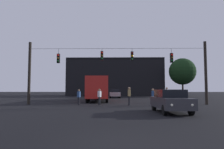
# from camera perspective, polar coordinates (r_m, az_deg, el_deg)

# --- Properties ---
(ground_plane) EXTENTS (168.00, 168.00, 0.00)m
(ground_plane) POSITION_cam_1_polar(r_m,az_deg,el_deg) (30.58, 1.26, -6.91)
(ground_plane) COLOR black
(ground_plane) RESTS_ON ground
(overhead_signal_span) EXTENTS (18.26, 0.44, 6.40)m
(overhead_signal_span) POSITION_cam_1_polar(r_m,az_deg,el_deg) (21.23, 1.27, 1.78)
(overhead_signal_span) COLOR black
(overhead_signal_span) RESTS_ON ground
(city_bus) EXTENTS (2.98, 11.10, 3.00)m
(city_bus) POSITION_cam_1_polar(r_m,az_deg,el_deg) (27.88, -3.71, -3.35)
(city_bus) COLOR #B21E19
(city_bus) RESTS_ON ground
(car_near_right) EXTENTS (1.97, 4.39, 1.52)m
(car_near_right) POSITION_cam_1_polar(r_m,az_deg,el_deg) (14.42, 15.67, -6.86)
(car_near_right) COLOR #2D2D33
(car_near_right) RESTS_ON ground
(car_far_left) EXTENTS (1.94, 4.39, 1.52)m
(car_far_left) POSITION_cam_1_polar(r_m,az_deg,el_deg) (36.96, 0.78, -5.17)
(car_far_left) COLOR #99999E
(car_far_left) RESTS_ON ground
(pedestrian_crossing_left) EXTENTS (0.36, 0.42, 1.76)m
(pedestrian_crossing_left) POSITION_cam_1_polar(r_m,az_deg,el_deg) (24.43, 14.80, -5.17)
(pedestrian_crossing_left) COLOR black
(pedestrian_crossing_left) RESTS_ON ground
(pedestrian_crossing_center) EXTENTS (0.28, 0.39, 1.74)m
(pedestrian_crossing_center) POSITION_cam_1_polar(r_m,az_deg,el_deg) (20.07, 4.71, -5.59)
(pedestrian_crossing_center) COLOR black
(pedestrian_crossing_center) RESTS_ON ground
(pedestrian_crossing_right) EXTENTS (0.30, 0.40, 1.52)m
(pedestrian_crossing_right) POSITION_cam_1_polar(r_m,az_deg,el_deg) (20.70, -9.06, -5.91)
(pedestrian_crossing_right) COLOR black
(pedestrian_crossing_right) RESTS_ON ground
(pedestrian_near_bus) EXTENTS (0.30, 0.40, 1.59)m
(pedestrian_near_bus) POSITION_cam_1_polar(r_m,az_deg,el_deg) (20.45, 11.11, -5.77)
(pedestrian_near_bus) COLOR black
(pedestrian_near_bus) RESTS_ON ground
(pedestrian_trailing) EXTENTS (0.36, 0.42, 1.58)m
(pedestrian_trailing) POSITION_cam_1_polar(r_m,az_deg,el_deg) (20.26, -3.44, -5.88)
(pedestrian_trailing) COLOR black
(pedestrian_trailing) RESTS_ON ground
(corner_building) EXTENTS (21.95, 10.86, 8.59)m
(corner_building) POSITION_cam_1_polar(r_m,az_deg,el_deg) (51.38, 0.85, -0.94)
(corner_building) COLOR black
(corner_building) RESTS_ON ground
(tree_left_silhouette) EXTENTS (5.64, 5.64, 8.10)m
(tree_left_silhouette) POSITION_cam_1_polar(r_m,az_deg,el_deg) (46.71, 18.70, 0.78)
(tree_left_silhouette) COLOR black
(tree_left_silhouette) RESTS_ON ground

